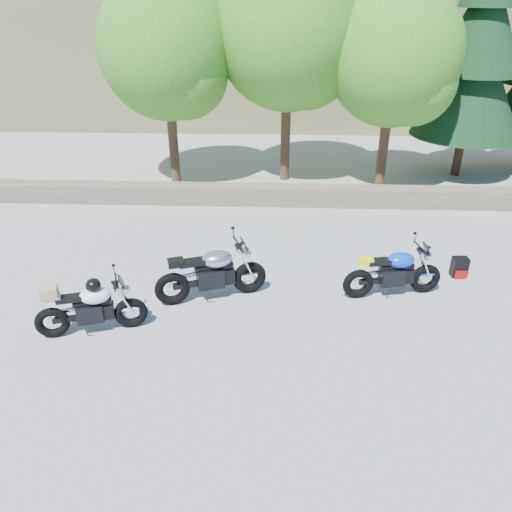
# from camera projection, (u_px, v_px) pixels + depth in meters

# --- Properties ---
(ground) EXTENTS (90.00, 90.00, 0.00)m
(ground) POSITION_uv_depth(u_px,v_px,m) (242.00, 320.00, 8.78)
(ground) COLOR gray
(ground) RESTS_ON ground
(stone_wall) EXTENTS (22.00, 0.55, 0.50)m
(stone_wall) POSITION_uv_depth(u_px,v_px,m) (256.00, 195.00, 13.52)
(stone_wall) COLOR brown
(stone_wall) RESTS_ON ground
(tree_decid_left) EXTENTS (3.67, 3.67, 5.62)m
(tree_decid_left) POSITION_uv_depth(u_px,v_px,m) (170.00, 54.00, 13.48)
(tree_decid_left) COLOR #382314
(tree_decid_left) RESTS_ON ground
(tree_decid_mid) EXTENTS (4.08, 4.08, 6.24)m
(tree_decid_mid) POSITION_uv_depth(u_px,v_px,m) (292.00, 37.00, 13.52)
(tree_decid_mid) COLOR #382314
(tree_decid_mid) RESTS_ON ground
(tree_decid_right) EXTENTS (3.54, 3.54, 5.41)m
(tree_decid_right) POSITION_uv_depth(u_px,v_px,m) (398.00, 62.00, 13.13)
(tree_decid_right) COLOR #382314
(tree_decid_right) RESTS_ON ground
(conifer_near) EXTENTS (3.17, 3.17, 7.06)m
(conifer_near) POSITION_uv_depth(u_px,v_px,m) (479.00, 50.00, 14.07)
(conifer_near) COLOR #382314
(conifer_near) RESTS_ON ground
(silver_bike) EXTENTS (2.05, 0.91, 1.06)m
(silver_bike) POSITION_uv_depth(u_px,v_px,m) (212.00, 274.00, 9.18)
(silver_bike) COLOR black
(silver_bike) RESTS_ON ground
(white_bike) EXTENTS (1.80, 0.72, 1.02)m
(white_bike) POSITION_uv_depth(u_px,v_px,m) (90.00, 307.00, 8.25)
(white_bike) COLOR black
(white_bike) RESTS_ON ground
(blue_bike) EXTENTS (1.91, 0.64, 0.96)m
(blue_bike) POSITION_uv_depth(u_px,v_px,m) (394.00, 273.00, 9.30)
(blue_bike) COLOR black
(blue_bike) RESTS_ON ground
(backpack) EXTENTS (0.31, 0.27, 0.41)m
(backpack) POSITION_uv_depth(u_px,v_px,m) (459.00, 267.00, 10.05)
(backpack) COLOR black
(backpack) RESTS_ON ground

